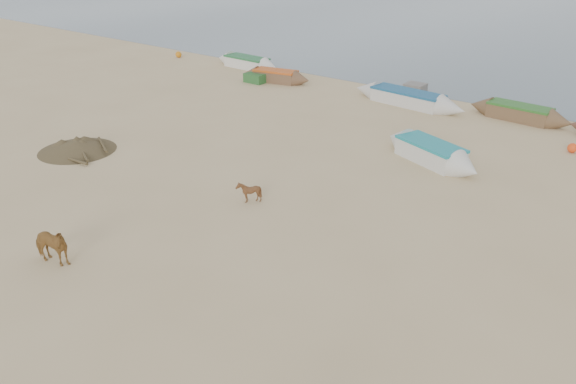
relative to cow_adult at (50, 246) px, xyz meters
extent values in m
plane|color=tan|center=(3.82, 2.89, -0.64)|extent=(140.00, 140.00, 0.00)
imported|color=olive|center=(0.00, 0.00, 0.00)|extent=(1.63, 1.02, 1.27)
imported|color=#55321B|center=(1.90, 6.95, -0.21)|extent=(0.85, 0.78, 0.84)
cone|color=brown|center=(-7.98, 6.07, -0.40)|extent=(4.62, 4.62, 0.46)
cube|color=#295B2A|center=(-9.77, 20.88, -0.34)|extent=(1.40, 1.20, 0.60)
sphere|color=#EF4716|center=(10.20, 19.99, -0.42)|extent=(0.44, 0.44, 0.44)
cube|color=slate|center=(-0.23, 25.03, -0.36)|extent=(1.20, 1.10, 0.56)
sphere|color=orange|center=(-19.81, 22.96, -0.40)|extent=(0.48, 0.48, 0.48)
camera|label=1|loc=(14.77, -7.13, 8.78)|focal=35.00mm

